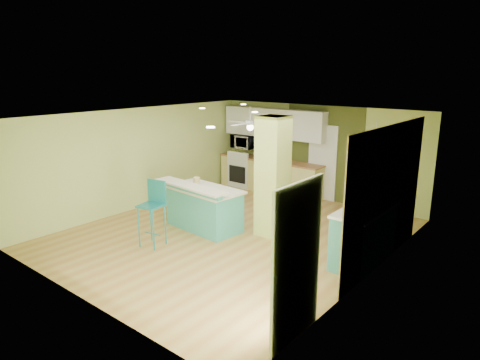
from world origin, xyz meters
name	(u,v)px	position (x,y,z in m)	size (l,w,h in m)	color
floor	(233,234)	(0.00, 0.00, -0.01)	(6.00, 7.00, 0.01)	#A6773A
ceiling	(232,115)	(0.00, 0.00, 2.50)	(6.00, 7.00, 0.01)	white
wall_back	(317,152)	(0.00, 3.50, 1.25)	(6.00, 0.01, 2.50)	#B6C86B
wall_front	(76,222)	(0.00, -3.50, 1.25)	(6.00, 0.01, 2.50)	#B6C86B
wall_left	(140,158)	(-3.00, 0.00, 1.25)	(0.01, 7.00, 2.50)	#B6C86B
wall_right	(374,205)	(3.00, 0.00, 1.25)	(0.01, 7.00, 2.50)	#B6C86B
wood_panel	(387,196)	(2.99, 0.60, 1.25)	(0.02, 3.40, 2.50)	#998057
olive_accent	(323,153)	(0.20, 3.49, 1.25)	(2.20, 0.02, 2.50)	#434B1E
interior_door	(322,163)	(0.20, 3.46, 1.00)	(0.82, 0.05, 2.00)	white
french_door	(297,263)	(2.97, -2.30, 1.05)	(0.04, 1.08, 2.10)	silver
column	(273,177)	(0.65, 0.50, 1.25)	(0.55, 0.55, 2.50)	#B8CC5E
kitchen_run	(270,175)	(-1.30, 3.20, 0.47)	(3.25, 0.63, 0.94)	#D4C86F
stove	(244,171)	(-2.25, 3.19, 0.46)	(0.76, 0.66, 1.08)	silver
upper_cabinets	(274,123)	(-1.30, 3.32, 1.95)	(3.20, 0.34, 0.80)	white
microwave	(244,142)	(-2.25, 3.20, 1.35)	(0.70, 0.48, 0.39)	white
ceiling_fan	(250,123)	(-1.10, 2.00, 2.08)	(1.41, 1.41, 0.61)	white
pendant_lamp	(374,157)	(2.65, 0.75, 1.88)	(0.14, 0.14, 0.69)	silver
wall_decor	(391,177)	(2.96, 0.80, 1.55)	(0.03, 0.90, 0.70)	brown
peninsula	(204,207)	(-0.71, -0.15, 0.49)	(1.99, 1.19, 1.05)	teal
bar_stool	(154,202)	(-0.83, -1.41, 0.87)	(0.50, 0.50, 1.30)	teal
side_counter	(364,235)	(2.70, 0.43, 0.51)	(0.67, 1.58, 1.01)	teal
fruit_bowl	(275,159)	(-1.12, 3.19, 0.98)	(0.30, 0.30, 0.07)	#3B2318
canister	(197,181)	(-0.98, -0.08, 1.00)	(0.15, 0.15, 0.19)	gold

